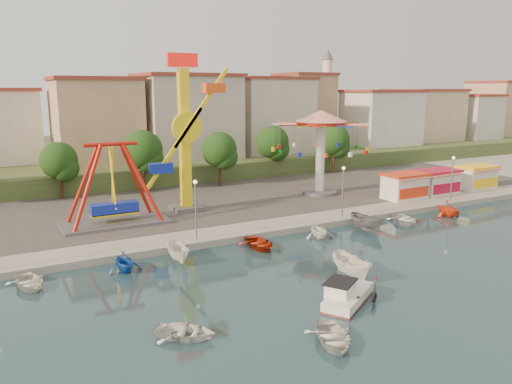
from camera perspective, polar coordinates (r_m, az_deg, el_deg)
ground at (r=37.78m, az=12.45°, el=-9.54°), size 200.00×200.00×0.00m
quay_deck at (r=92.34m, az=-13.57°, el=3.15°), size 200.00×100.00×0.60m
asphalt_pad at (r=62.37m, az=-5.82°, el=-0.30°), size 90.00×28.00×0.01m
hill_terrace at (r=96.98m, az=-14.39°, el=4.22°), size 200.00×60.00×3.00m
pirate_ship_ride at (r=49.78m, az=-16.02°, el=0.69°), size 10.00×5.00×8.00m
kamikaze_tower at (r=53.15m, az=-7.74°, el=6.19°), size 6.32×3.10×16.50m
wave_swinger at (r=61.97m, az=7.40°, el=6.68°), size 11.60×11.60×10.40m
booth_left at (r=62.14m, az=16.63°, el=0.68°), size 5.40×3.78×3.08m
booth_mid at (r=66.12m, az=20.02°, el=1.11°), size 5.40×3.78×3.08m
booth_right at (r=71.58m, az=23.81°, el=1.58°), size 5.40×3.78×3.08m
lamp_post_1 at (r=43.53m, az=-6.88°, el=-2.22°), size 0.14×0.14×5.00m
lamp_post_2 at (r=51.44m, az=9.89°, el=-0.15°), size 0.14×0.14×5.00m
lamp_post_3 at (r=62.53m, az=21.47°, el=1.30°), size 0.14×0.14×5.00m
tree_1 at (r=63.55m, az=-21.61°, el=3.36°), size 4.35×4.35×6.80m
tree_2 at (r=64.99m, az=-12.82°, el=4.70°), size 5.02×5.02×7.85m
tree_3 at (r=67.09m, az=-4.20°, el=4.86°), size 4.68×4.68×7.32m
tree_4 at (r=74.30m, az=1.90°, el=5.70°), size 4.86×4.86×7.60m
tree_5 at (r=78.37m, az=8.93°, el=5.85°), size 4.83×4.83×7.54m
building_1 at (r=77.98m, az=-27.06°, el=5.88°), size 12.33×9.01×8.63m
building_2 at (r=79.91m, az=-17.66°, el=7.65°), size 11.95×9.28×11.23m
building_3 at (r=80.78m, az=-7.46°, el=7.41°), size 12.59×10.50×9.20m
building_4 at (r=89.51m, az=-0.13°, el=7.93°), size 10.75×9.23×9.24m
building_5 at (r=94.97m, az=7.57°, el=8.64°), size 12.77×10.96×11.21m
building_6 at (r=101.16m, az=13.58°, el=8.93°), size 8.23×8.98×12.36m
building_7 at (r=112.98m, az=16.37°, el=8.13°), size 11.59×10.93×8.76m
building_8 at (r=118.95m, az=23.48°, el=8.72°), size 12.84×9.28×12.58m
building_9 at (r=131.49m, az=26.16°, el=7.95°), size 12.95×9.17×9.21m
minaret at (r=99.96m, az=8.08°, el=11.04°), size 2.80×2.80×18.00m
cabin_motorboat at (r=33.19m, az=10.31°, el=-11.66°), size 5.11×4.16×1.72m
rowboat_a at (r=28.87m, az=-8.08°, el=-15.53°), size 4.25×4.13×0.72m
rowboat_b at (r=28.30m, az=8.78°, el=-16.08°), size 3.84×4.44×0.77m
skiff at (r=37.33m, az=10.89°, el=-8.36°), size 2.10×4.52×1.69m
moored_boat_0 at (r=38.47m, az=-24.49°, el=-9.36°), size 3.15×4.01×0.75m
moored_boat_1 at (r=39.20m, az=-14.84°, el=-7.67°), size 2.79×3.15×1.54m
moored_boat_2 at (r=40.35m, az=-8.84°, el=-6.89°), size 1.93×4.01×1.49m
moored_boat_3 at (r=43.32m, az=0.39°, el=-5.89°), size 2.97×4.10×0.83m
moored_boat_4 at (r=46.46m, az=7.19°, el=-4.30°), size 3.02×3.35×1.56m
moored_boat_5 at (r=49.91m, az=12.53°, el=-3.37°), size 1.95×4.17×1.56m
moored_boat_6 at (r=53.41m, az=16.65°, el=-3.01°), size 3.70×4.48×0.80m
moored_boat_7 at (r=57.83m, az=21.07°, el=-1.74°), size 3.09×3.49×1.71m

